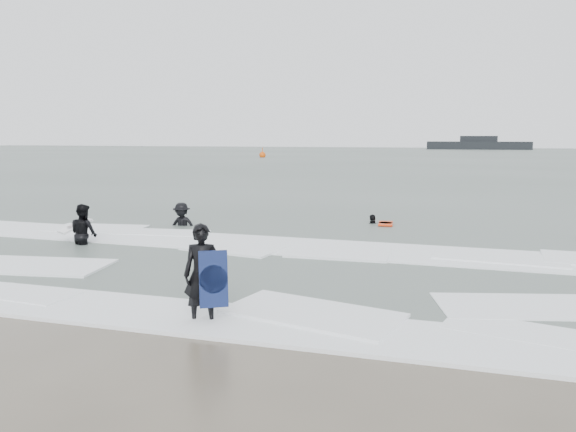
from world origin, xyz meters
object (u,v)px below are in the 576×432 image
(surfer_breaker, at_px, (182,227))
(vessel_horizon, at_px, (478,145))
(surfer_right_near, at_px, (373,225))
(buoy, at_px, (262,155))
(surfer_centre, at_px, (203,323))
(surfer_wading, at_px, (85,245))

(surfer_breaker, relative_size, vessel_horizon, 0.07)
(vessel_horizon, bearing_deg, surfer_breaker, -95.09)
(surfer_right_near, relative_size, buoy, 0.93)
(surfer_right_near, bearing_deg, surfer_centre, 57.48)
(surfer_right_near, xyz_separation_m, buoy, (-27.23, 61.50, 0.42))
(surfer_centre, xyz_separation_m, buoy, (-26.22, 73.40, 0.42))
(surfer_centre, relative_size, surfer_breaker, 1.02)
(surfer_wading, xyz_separation_m, buoy, (-19.66, 68.08, 0.42))
(surfer_centre, bearing_deg, surfer_right_near, 67.76)
(surfer_right_near, height_order, vessel_horizon, vessel_horizon)
(surfer_wading, relative_size, surfer_breaker, 1.03)
(surfer_centre, xyz_separation_m, surfer_breaker, (-5.41, 9.21, 0.00))
(surfer_wading, distance_m, vessel_horizon, 136.68)
(surfer_right_near, relative_size, vessel_horizon, 0.06)
(surfer_centre, xyz_separation_m, surfer_right_near, (1.01, 11.90, 0.00))
(surfer_centre, height_order, surfer_wading, surfer_wading)
(surfer_breaker, distance_m, buoy, 67.48)
(surfer_wading, height_order, buoy, buoy)
(surfer_centre, relative_size, buoy, 1.07)
(buoy, xyz_separation_m, vessel_horizon, (32.60, 67.98, 0.85))
(surfer_wading, bearing_deg, surfer_right_near, -119.17)
(buoy, bearing_deg, surfer_centre, -70.34)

